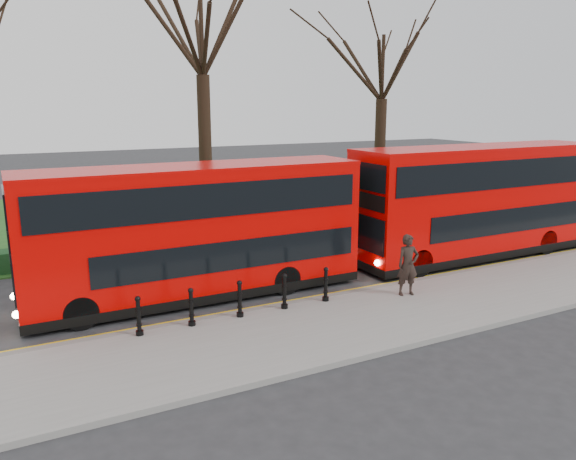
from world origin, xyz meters
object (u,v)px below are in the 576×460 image
bus_lead (197,232)px  pedestrian (408,265)px  bollard_row (240,299)px  bus_rear (480,202)px

bus_lead → pedestrian: bearing=-29.3°
bollard_row → pedestrian: pedestrian is taller
bollard_row → bus_lead: bearing=97.9°
bollard_row → bus_lead: 2.91m
bus_rear → pedestrian: (-5.76, -2.75, -1.09)m
bus_rear → bollard_row: bearing=-169.5°
bus_rear → pedestrian: 6.47m
bus_lead → bollard_row: bearing=-82.1°
bollard_row → bus_rear: bus_rear is taller
bus_lead → bus_rear: 11.44m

